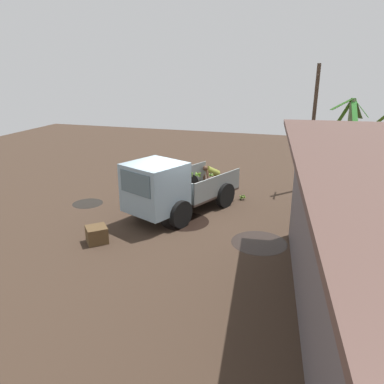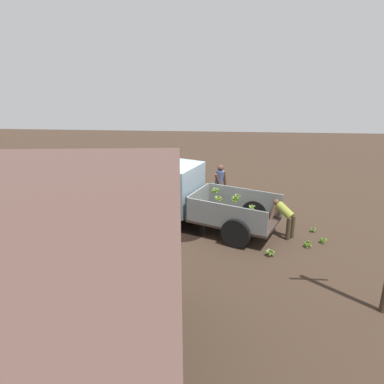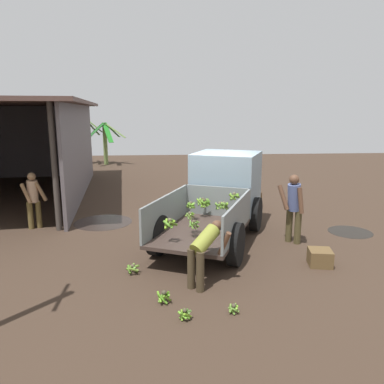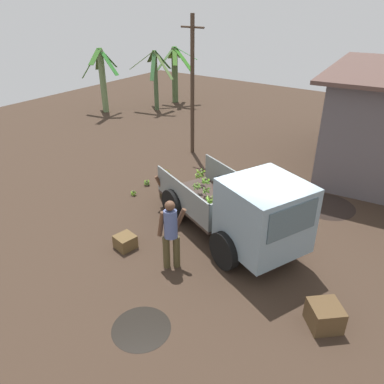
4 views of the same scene
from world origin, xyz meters
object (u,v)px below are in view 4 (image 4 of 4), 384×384
at_px(cargo_truck, 252,213).
at_px(wooden_crate_1, 325,316).
at_px(person_worker_loading, 165,179).
at_px(person_bystander_near_shed, 334,158).
at_px(wooden_crate_0, 125,242).
at_px(banana_bunch_on_ground_1, 147,183).
at_px(banana_bunch_on_ground_3, 165,183).
at_px(utility_pole, 192,86).
at_px(person_foreground_visitor, 171,232).
at_px(banana_bunch_on_ground_2, 133,193).
at_px(banana_bunch_on_ground_0, 206,185).

distance_m(cargo_truck, wooden_crate_1, 2.78).
distance_m(person_worker_loading, person_bystander_near_shed, 5.72).
xyz_separation_m(person_worker_loading, wooden_crate_0, (0.72, -2.53, -0.55)).
xyz_separation_m(person_bystander_near_shed, banana_bunch_on_ground_1, (-4.96, -3.84, -0.77)).
height_order(cargo_truck, banana_bunch_on_ground_3, cargo_truck).
bearing_deg(utility_pole, banana_bunch_on_ground_1, -81.92).
bearing_deg(wooden_crate_0, person_worker_loading, 105.81).
height_order(person_foreground_visitor, person_bystander_near_shed, person_foreground_visitor).
relative_size(banana_bunch_on_ground_1, banana_bunch_on_ground_2, 1.32).
distance_m(person_foreground_visitor, person_bystander_near_shed, 6.90).
bearing_deg(wooden_crate_1, person_bystander_near_shed, 105.88).
distance_m(person_bystander_near_shed, wooden_crate_0, 7.51).
relative_size(person_foreground_visitor, banana_bunch_on_ground_1, 7.35).
relative_size(person_bystander_near_shed, banana_bunch_on_ground_1, 6.75).
xyz_separation_m(banana_bunch_on_ground_3, wooden_crate_1, (6.25, -2.93, 0.12)).
height_order(person_worker_loading, banana_bunch_on_ground_1, person_worker_loading).
xyz_separation_m(cargo_truck, wooden_crate_0, (-2.62, -1.67, -0.93)).
relative_size(banana_bunch_on_ground_3, wooden_crate_0, 0.55).
relative_size(banana_bunch_on_ground_0, wooden_crate_0, 0.60).
relative_size(banana_bunch_on_ground_1, wooden_crate_0, 0.50).
bearing_deg(person_worker_loading, banana_bunch_on_ground_1, -154.83).
height_order(person_bystander_near_shed, wooden_crate_0, person_bystander_near_shed).
height_order(cargo_truck, utility_pole, utility_pole).
bearing_deg(person_foreground_visitor, utility_pole, -10.69).
bearing_deg(wooden_crate_0, utility_pole, 110.44).
relative_size(cargo_truck, person_worker_loading, 4.10).
xyz_separation_m(utility_pole, wooden_crate_1, (7.27, -5.96, -2.41)).
relative_size(person_worker_loading, banana_bunch_on_ground_0, 4.22).
relative_size(banana_bunch_on_ground_0, banana_bunch_on_ground_2, 1.58).
distance_m(banana_bunch_on_ground_0, banana_bunch_on_ground_3, 1.37).
relative_size(person_worker_loading, wooden_crate_1, 2.00).
relative_size(cargo_truck, person_foreground_visitor, 2.81).
bearing_deg(person_worker_loading, wooden_crate_0, -28.60).
height_order(banana_bunch_on_ground_2, wooden_crate_1, wooden_crate_1).
distance_m(cargo_truck, person_worker_loading, 3.47).
xyz_separation_m(banana_bunch_on_ground_2, wooden_crate_0, (1.76, -2.17, 0.08)).
relative_size(person_bystander_near_shed, wooden_crate_0, 3.40).
height_order(person_worker_loading, banana_bunch_on_ground_2, person_worker_loading).
xyz_separation_m(utility_pole, banana_bunch_on_ground_2, (0.60, -4.14, -2.56)).
distance_m(banana_bunch_on_ground_3, wooden_crate_0, 3.55).
relative_size(person_worker_loading, wooden_crate_0, 2.54).
bearing_deg(banana_bunch_on_ground_2, banana_bunch_on_ground_3, 69.19).
relative_size(person_bystander_near_shed, wooden_crate_1, 2.67).
relative_size(cargo_truck, utility_pole, 0.94).
distance_m(person_bystander_near_shed, banana_bunch_on_ground_2, 6.75).
height_order(banana_bunch_on_ground_0, wooden_crate_0, wooden_crate_0).
bearing_deg(person_worker_loading, person_bystander_near_shed, 93.91).
bearing_deg(utility_pole, person_foreground_visitor, -58.85).
relative_size(person_bystander_near_shed, banana_bunch_on_ground_0, 5.65).
xyz_separation_m(person_worker_loading, banana_bunch_on_ground_0, (0.61, 1.37, -0.60)).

